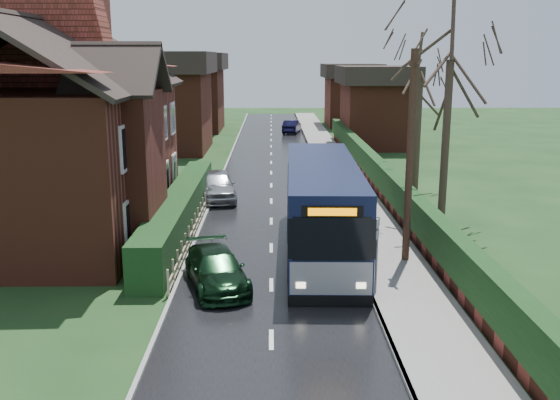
{
  "coord_description": "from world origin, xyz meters",
  "views": [
    {
      "loc": [
        0.02,
        -21.0,
        7.2
      ],
      "look_at": [
        0.34,
        2.51,
        1.8
      ],
      "focal_mm": 40.0,
      "sensor_mm": 36.0,
      "label": 1
    }
  ],
  "objects_px": {
    "bus": "(322,208)",
    "telegraph_pole": "(410,158)",
    "car_silver": "(217,185)",
    "bus_stop_sign": "(377,245)",
    "brick_house": "(59,127)",
    "car_green": "(216,269)"
  },
  "relations": [
    {
      "from": "car_green",
      "to": "bus_stop_sign",
      "type": "height_order",
      "value": "bus_stop_sign"
    },
    {
      "from": "car_green",
      "to": "bus_stop_sign",
      "type": "relative_size",
      "value": 1.6
    },
    {
      "from": "car_silver",
      "to": "car_green",
      "type": "bearing_deg",
      "value": -93.31
    },
    {
      "from": "brick_house",
      "to": "bus",
      "type": "xyz_separation_m",
      "value": [
        10.64,
        -3.15,
        -2.7
      ]
    },
    {
      "from": "bus",
      "to": "telegraph_pole",
      "type": "relative_size",
      "value": 1.49
    },
    {
      "from": "brick_house",
      "to": "car_silver",
      "type": "distance_m",
      "value": 8.96
    },
    {
      "from": "bus",
      "to": "car_silver",
      "type": "relative_size",
      "value": 2.48
    },
    {
      "from": "bus_stop_sign",
      "to": "telegraph_pole",
      "type": "distance_m",
      "value": 4.17
    },
    {
      "from": "brick_house",
      "to": "telegraph_pole",
      "type": "height_order",
      "value": "brick_house"
    },
    {
      "from": "bus_stop_sign",
      "to": "car_green",
      "type": "bearing_deg",
      "value": -168.93
    },
    {
      "from": "brick_house",
      "to": "telegraph_pole",
      "type": "xyz_separation_m",
      "value": [
        13.53,
        -4.56,
        -0.59
      ]
    },
    {
      "from": "bus_stop_sign",
      "to": "telegraph_pole",
      "type": "bearing_deg",
      "value": 84.87
    },
    {
      "from": "brick_house",
      "to": "bus_stop_sign",
      "type": "bearing_deg",
      "value": -33.09
    },
    {
      "from": "car_green",
      "to": "car_silver",
      "type": "bearing_deg",
      "value": 79.4
    },
    {
      "from": "bus",
      "to": "telegraph_pole",
      "type": "distance_m",
      "value": 3.86
    },
    {
      "from": "bus",
      "to": "bus_stop_sign",
      "type": "height_order",
      "value": "bus"
    },
    {
      "from": "car_silver",
      "to": "bus_stop_sign",
      "type": "height_order",
      "value": "bus_stop_sign"
    },
    {
      "from": "brick_house",
      "to": "bus_stop_sign",
      "type": "height_order",
      "value": "brick_house"
    },
    {
      "from": "car_silver",
      "to": "telegraph_pole",
      "type": "distance_m",
      "value": 13.09
    },
    {
      "from": "car_green",
      "to": "bus",
      "type": "bearing_deg",
      "value": 30.23
    },
    {
      "from": "brick_house",
      "to": "bus_stop_sign",
      "type": "xyz_separation_m",
      "value": [
        11.93,
        -7.78,
        -2.7
      ]
    },
    {
      "from": "brick_house",
      "to": "car_green",
      "type": "xyz_separation_m",
      "value": [
        6.98,
        -6.88,
        -3.78
      ]
    }
  ]
}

